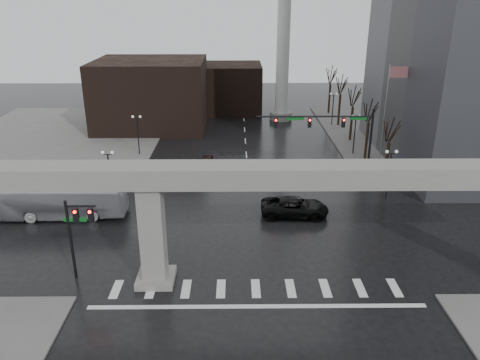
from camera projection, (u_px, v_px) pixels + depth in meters
The scene contains 24 objects.
ground at pixel (255, 280), 33.11m from camera, with size 160.00×160.00×0.00m, color black.
sidewalk_ne at pixel (427, 136), 66.78m from camera, with size 28.00×36.00×0.15m, color slate.
sidewalk_nw at pixel (62, 137), 66.31m from camera, with size 28.00×36.00×0.15m, color slate.
elevated_guideway at pixel (276, 191), 30.59m from camera, with size 48.00×2.60×8.70m.
building_far_left at pixel (151, 94), 70.18m from camera, with size 16.00×14.00×10.00m, color black.
building_far_mid at pixel (232, 88), 79.96m from camera, with size 10.00×10.00×8.00m, color black.
smokestack at pixel (284, 34), 71.01m from camera, with size 3.60×3.60×30.00m.
signal_mast_arm at pixel (335, 129), 48.52m from camera, with size 12.12×0.43×8.00m.
signal_left_pole at pixel (77, 227), 31.96m from camera, with size 2.30×0.30×6.00m.
flagpole_assembly at pixel (388, 106), 50.93m from camera, with size 2.06×0.12×12.00m.
lamp_right_0 at pixel (390, 166), 44.97m from camera, with size 1.22×0.32×5.11m.
lamp_right_1 at pixel (355, 128), 57.98m from camera, with size 1.22×0.32×5.11m.
lamp_right_2 at pixel (333, 103), 71.00m from camera, with size 1.22×0.32×5.11m.
lamp_left_0 at pixel (109, 167), 44.72m from camera, with size 1.22×0.32×5.11m.
lamp_left_1 at pixel (137, 128), 57.74m from camera, with size 1.22×0.32×5.11m.
lamp_left_2 at pixel (155, 104), 70.75m from camera, with size 1.22×0.32×5.11m.
tree_right_0 at pixel (387, 159), 48.96m from camera, with size 1.09×1.58×7.50m.
tree_right_1 at pixel (367, 137), 56.38m from camera, with size 1.09×1.61×7.67m.
tree_right_2 at pixel (352, 120), 63.79m from camera, with size 1.10×1.63×7.85m.
tree_right_3 at pixel (340, 107), 71.20m from camera, with size 1.11×1.66×8.02m.
tree_right_4 at pixel (330, 96), 78.62m from camera, with size 1.12×1.69×8.19m.
pickup_truck at pixel (295, 207), 42.54m from camera, with size 2.84×6.15×1.71m, color black.
city_bus at pixel (59, 200), 42.10m from camera, with size 2.77×11.84×3.30m, color silver.
far_car at pixel (207, 162), 54.63m from camera, with size 1.52×3.77×1.28m, color black.
Camera 1 is at (-1.36, -28.15, 18.81)m, focal length 35.00 mm.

